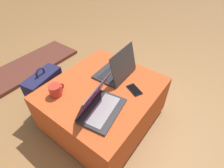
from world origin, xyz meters
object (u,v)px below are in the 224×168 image
(backpack, at_px, (47,94))
(laptop_far, at_px, (117,70))
(cell_phone, at_px, (134,90))
(laptop_near, at_px, (99,106))
(coffee_mug, at_px, (56,90))

(backpack, bearing_deg, laptop_far, 118.90)
(laptop_far, height_order, cell_phone, laptop_far)
(laptop_near, relative_size, cell_phone, 2.48)
(cell_phone, distance_m, backpack, 0.83)
(laptop_near, distance_m, cell_phone, 0.33)
(laptop_near, bearing_deg, laptop_far, 8.77)
(laptop_far, xyz_separation_m, cell_phone, (-0.08, -0.22, -0.05))
(laptop_far, relative_size, cell_phone, 2.23)
(laptop_near, distance_m, coffee_mug, 0.37)
(laptop_far, bearing_deg, backpack, -53.51)
(backpack, xyz_separation_m, coffee_mug, (-0.06, -0.28, 0.26))
(laptop_far, relative_size, backpack, 0.65)
(laptop_near, bearing_deg, backpack, 81.81)
(laptop_far, distance_m, backpack, 0.71)
(laptop_near, distance_m, laptop_far, 0.42)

